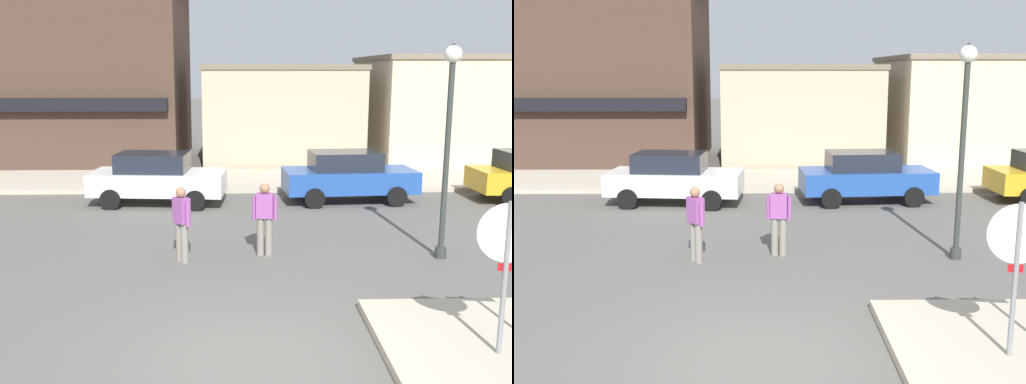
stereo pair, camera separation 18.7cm
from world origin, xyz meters
The scene contains 11 objects.
ground_plane centered at (0.00, 0.00, 0.00)m, with size 160.00×160.00×0.00m, color #5B5954.
kerb_far centered at (0.00, 13.66, 0.07)m, with size 80.00×4.00×0.15m, color #B7AD99.
stop_sign centered at (3.41, -0.13, 1.52)m, with size 0.81×0.13×2.30m.
lamp_post centered at (4.20, 4.60, 2.96)m, with size 0.36×0.36×4.54m.
parked_car_nearest centered at (-2.63, 10.15, 0.81)m, with size 4.13×2.14×1.56m.
parked_car_second centered at (3.20, 10.33, 0.81)m, with size 4.11×2.09×1.56m.
pedestrian_crossing_near centered at (0.39, 4.88, 0.87)m, with size 0.56×0.26×1.61m.
pedestrian_crossing_far centered at (-1.37, 4.50, 0.87)m, with size 0.43×0.48×1.61m.
building_corner_shop centered at (-7.69, 19.61, 4.11)m, with size 10.46×8.41×8.22m.
building_storefront_left_near centered at (1.70, 18.82, 2.11)m, with size 6.70×5.80×4.21m.
building_storefront_left_mid centered at (9.55, 19.39, 2.31)m, with size 7.75×8.00×4.61m.
Camera 1 is at (-0.16, -7.70, 3.98)m, focal length 42.00 mm.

